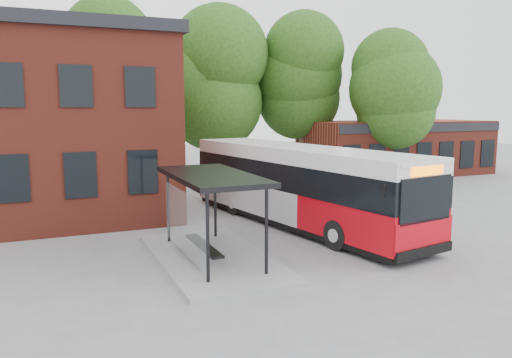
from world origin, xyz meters
name	(u,v)px	position (x,y,z in m)	size (l,w,h in m)	color
ground	(315,238)	(0.00, 0.00, 0.00)	(100.00, 100.00, 0.00)	slate
shop_row	(396,148)	(15.00, 14.00, 2.00)	(14.00, 6.20, 4.00)	maroon
bus_shelter	(212,216)	(-4.50, -1.00, 1.45)	(3.60, 7.00, 2.90)	black
bike_rail	(363,183)	(9.28, 10.00, 0.19)	(5.20, 0.10, 0.38)	black
tree_0	(102,99)	(-6.00, 16.00, 5.50)	(7.92, 7.92, 11.00)	#204312
tree_1	(206,104)	(1.00, 17.00, 5.20)	(7.92, 7.92, 10.40)	#204312
tree_2	(302,100)	(8.00, 16.00, 5.50)	(7.92, 7.92, 11.00)	#204312
tree_3	(393,113)	(13.00, 12.00, 4.64)	(7.04, 7.04, 9.28)	#204312
city_bus	(298,186)	(0.42, 2.25, 1.68)	(2.82, 13.25, 3.37)	#B80711
bicycle_1	(337,178)	(7.83, 10.85, 0.51)	(0.48, 1.69, 1.01)	black
bicycle_2	(347,181)	(8.08, 10.05, 0.42)	(0.56, 1.60, 0.84)	black
bicycle_4	(370,178)	(10.14, 10.48, 0.40)	(0.53, 1.53, 0.81)	#460D06
bicycle_5	(367,177)	(9.65, 10.19, 0.56)	(0.52, 1.85, 1.11)	black
bicycle_6	(377,177)	(10.72, 10.47, 0.43)	(0.57, 1.63, 0.86)	#22222A
bicycle_7	(401,175)	(12.33, 10.12, 0.54)	(0.51, 1.80, 1.08)	#050B3C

